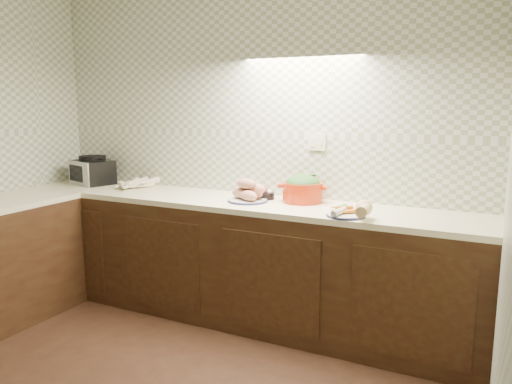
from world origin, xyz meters
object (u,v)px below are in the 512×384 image
at_px(veg_plate, 354,211).
at_px(toaster_oven, 92,171).
at_px(parsnip_pile, 140,185).
at_px(dutch_oven, 303,189).
at_px(sweet_potato_plate, 248,193).
at_px(onion_bowl, 265,194).

bearing_deg(veg_plate, toaster_oven, 173.96).
distance_m(toaster_oven, parsnip_pile, 0.55).
bearing_deg(toaster_oven, dutch_oven, 18.84).
distance_m(toaster_oven, sweet_potato_plate, 1.59).
distance_m(sweet_potato_plate, veg_plate, 0.83).
xyz_separation_m(parsnip_pile, sweet_potato_plate, (1.04, -0.07, 0.02)).
xyz_separation_m(sweet_potato_plate, onion_bowl, (0.07, 0.14, -0.02)).
height_order(toaster_oven, veg_plate, toaster_oven).
height_order(parsnip_pile, dutch_oven, dutch_oven).
relative_size(parsnip_pile, onion_bowl, 3.53).
bearing_deg(dutch_oven, parsnip_pile, 176.08).
distance_m(toaster_oven, onion_bowl, 1.66).
distance_m(parsnip_pile, sweet_potato_plate, 1.05).
bearing_deg(parsnip_pile, dutch_oven, 3.38).
bearing_deg(sweet_potato_plate, onion_bowl, 62.53).
bearing_deg(sweet_potato_plate, veg_plate, -11.00).
height_order(sweet_potato_plate, veg_plate, sweet_potato_plate).
distance_m(toaster_oven, veg_plate, 2.42).
bearing_deg(onion_bowl, dutch_oven, 3.14).
height_order(parsnip_pile, sweet_potato_plate, sweet_potato_plate).
distance_m(dutch_oven, veg_plate, 0.56).
height_order(toaster_oven, onion_bowl, toaster_oven).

